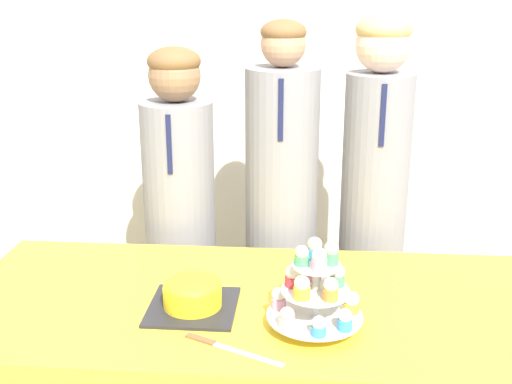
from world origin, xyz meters
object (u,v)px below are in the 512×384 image
Objects in this scene: cake_knife at (217,345)px; student_0 at (181,235)px; student_2 at (372,223)px; student_1 at (281,231)px; cupcake_stand at (315,289)px; round_cake at (192,293)px.

cake_knife is 0.93m from student_0.
student_1 is at bearing 180.00° from student_2.
cupcake_stand is at bearing -55.81° from student_0.
cake_knife is 0.90m from student_1.
cake_knife is 1.01m from student_2.
student_0 reaches higher than round_cake.
round_cake is 0.93× the size of cake_knife.
cupcake_stand is at bearing -13.08° from round_cake.
cake_knife is at bearing -98.25° from student_1.
student_0 is at bearing -180.00° from student_1.
cake_knife is 0.19× the size of student_0.
cupcake_stand is 0.18× the size of student_0.
student_2 is (0.48, 0.89, 0.02)m from cake_knife.
student_1 is (0.13, 0.89, -0.02)m from cake_knife.
round_cake is at bearing -75.99° from student_0.
student_0 is (-0.53, 0.78, -0.17)m from cupcake_stand.
student_1 is (0.23, 0.70, -0.07)m from round_cake.
cake_knife is at bearing -72.97° from student_0.
round_cake is at bearing -108.21° from student_1.
student_2 is at bearing -0.00° from student_1.
cake_knife is at bearing -63.07° from round_cake.
round_cake is 0.16× the size of student_2.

